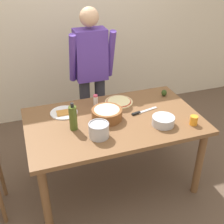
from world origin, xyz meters
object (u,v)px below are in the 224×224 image
Objects in this scene: dining_table at (114,128)px; avocado at (164,93)px; steel_pot at (99,130)px; chef_knife at (141,112)px; pizza_raw_on_board at (119,102)px; mixing_bowl_steel at (163,121)px; person_cook at (92,71)px; cup_orange at (194,120)px; salt_shaker at (96,100)px; popcorn_bowl at (107,113)px; plate_with_slice at (64,113)px; olive_oil_bottle at (73,118)px.

avocado reaches higher than dining_table.
steel_pot is 0.56m from chef_knife.
mixing_bowl_steel is (0.23, -0.51, 0.03)m from pizza_raw_on_board.
person_cook is 19.06× the size of cup_orange.
mixing_bowl_steel is at bearing -118.40° from avocado.
salt_shaker is 1.51× the size of avocado.
person_cook is (0.00, 0.76, 0.27)m from dining_table.
plate_with_slice is at bearing 147.66° from popcorn_bowl.
olive_oil_bottle is at bearing -163.38° from avocado.
chef_knife is 4.12× the size of avocado.
mixing_bowl_steel reaches higher than avocado.
olive_oil_bottle reaches higher than chef_knife.
cup_orange reaches higher than avocado.
plate_with_slice is 1.02× the size of olive_oil_bottle.
mixing_bowl_steel is at bearing -68.65° from person_cook.
person_cook is 0.52m from pizza_raw_on_board.
chef_knife is at bearing 135.95° from cup_orange.
mixing_bowl_steel is 1.15× the size of steel_pot.
person_cook is 23.14× the size of avocado.
plate_with_slice is at bearing 162.51° from chef_knife.
cup_orange is 0.58m from avocado.
pizza_raw_on_board is at bearing -72.19° from person_cook.
olive_oil_bottle reaches higher than salt_shaker.
cup_orange is 0.49m from chef_knife.
mixing_bowl_steel is 2.35× the size of cup_orange.
salt_shaker is at bearing -100.72° from person_cook.
steel_pot reaches higher than cup_orange.
avocado is (0.27, 0.50, -0.01)m from mixing_bowl_steel.
chef_knife is (0.35, 0.00, -0.05)m from popcorn_bowl.
steel_pot is 2.04× the size of cup_orange.
person_cook is 8.10× the size of mixing_bowl_steel.
person_cook is at bearing 107.81° from pizza_raw_on_board.
cup_orange reaches higher than dining_table.
dining_table is at bearing -118.19° from pizza_raw_on_board.
mixing_bowl_steel is 0.78× the size of olive_oil_bottle.
dining_table is at bearing -31.57° from plate_with_slice.
plate_with_slice is 0.43m from popcorn_bowl.
popcorn_bowl is at bearing 154.27° from cup_orange.
plate_with_slice is at bearing -168.12° from salt_shaker.
plate_with_slice is at bearing 96.38° from olive_oil_bottle.
salt_shaker is (0.13, 0.54, -0.01)m from steel_pot.
salt_shaker is (0.30, 0.36, -0.06)m from olive_oil_bottle.
plate_with_slice is 0.93× the size of popcorn_bowl.
mixing_bowl_steel is at bearing -49.74° from salt_shaker.
person_cook reaches higher than avocado.
pizza_raw_on_board reaches higher than chef_knife.
pizza_raw_on_board is at bearing 3.30° from plate_with_slice.
dining_table is at bearing 149.73° from mixing_bowl_steel.
steel_pot is 0.56m from salt_shaker.
person_cook is at bearing 77.89° from steel_pot.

